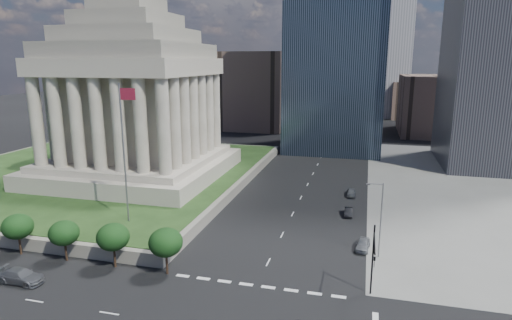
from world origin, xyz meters
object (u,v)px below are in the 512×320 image
(war_memorial, at_px, (133,79))
(traffic_signal_ne, at_px, (373,257))
(parked_sedan_near, at_px, (363,245))
(parked_sedan_mid, at_px, (348,212))
(suv_grey, at_px, (21,276))
(street_lamp_north, at_px, (380,216))
(parked_sedan_far, at_px, (351,192))
(flagpole, at_px, (124,146))

(war_memorial, xyz_separation_m, traffic_signal_ne, (46.50, -34.30, -16.15))
(parked_sedan_near, bearing_deg, war_memorial, 161.37)
(war_memorial, xyz_separation_m, parked_sedan_mid, (43.00, -8.40, -20.79))
(parked_sedan_near, bearing_deg, parked_sedan_mid, 107.39)
(parked_sedan_near, bearing_deg, suv_grey, -147.05)
(street_lamp_north, height_order, parked_sedan_near, street_lamp_north)
(street_lamp_north, xyz_separation_m, parked_sedan_far, (-4.33, 25.44, -4.98))
(flagpole, xyz_separation_m, parked_sedan_mid, (30.83, 15.60, -12.50))
(parked_sedan_near, distance_m, parked_sedan_mid, 12.97)
(traffic_signal_ne, xyz_separation_m, parked_sedan_near, (-1.00, 13.17, -4.54))
(street_lamp_north, xyz_separation_m, parked_sedan_mid, (-4.33, 14.60, -5.05))
(parked_sedan_mid, bearing_deg, flagpole, -155.52)
(parked_sedan_near, height_order, parked_sedan_mid, parked_sedan_near)
(war_memorial, height_order, traffic_signal_ne, war_memorial)
(war_memorial, relative_size, flagpole, 1.95)
(parked_sedan_mid, bearing_deg, war_memorial, 166.58)
(war_memorial, bearing_deg, street_lamp_north, -25.92)
(flagpole, bearing_deg, war_memorial, 116.89)
(suv_grey, bearing_deg, traffic_signal_ne, -80.05)
(parked_sedan_near, xyz_separation_m, parked_sedan_far, (-2.50, 23.57, -0.03))
(street_lamp_north, distance_m, suv_grey, 43.45)
(flagpole, xyz_separation_m, parked_sedan_far, (30.83, 26.44, -12.43))
(flagpole, height_order, street_lamp_north, flagpole)
(war_memorial, height_order, street_lamp_north, war_memorial)
(suv_grey, bearing_deg, parked_sedan_far, -38.26)
(parked_sedan_near, bearing_deg, parked_sedan_far, 102.34)
(flagpole, bearing_deg, street_lamp_north, 1.63)
(traffic_signal_ne, xyz_separation_m, street_lamp_north, (0.83, 11.30, 0.41))
(war_memorial, distance_m, suv_grey, 45.75)
(street_lamp_north, height_order, suv_grey, street_lamp_north)
(parked_sedan_far, bearing_deg, suv_grey, -130.41)
(parked_sedan_far, bearing_deg, flagpole, -140.12)
(suv_grey, bearing_deg, war_memorial, 12.27)
(war_memorial, height_order, parked_sedan_far, war_memorial)
(traffic_signal_ne, relative_size, parked_sedan_far, 2.00)
(flagpole, height_order, traffic_signal_ne, flagpole)
(parked_sedan_far, bearing_deg, parked_sedan_near, -84.68)
(street_lamp_north, height_order, parked_sedan_mid, street_lamp_north)
(flagpole, distance_m, suv_grey, 20.77)
(war_memorial, relative_size, parked_sedan_near, 9.34)
(parked_sedan_near, bearing_deg, street_lamp_north, -39.37)
(parked_sedan_near, distance_m, parked_sedan_far, 23.70)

